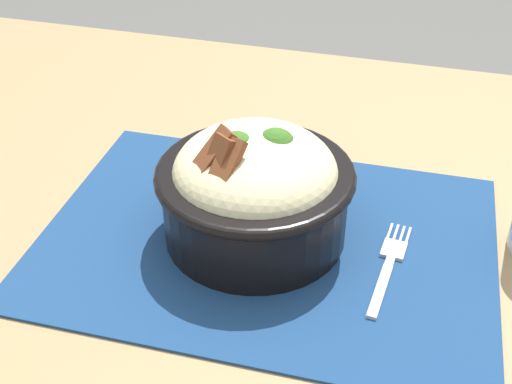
{
  "coord_description": "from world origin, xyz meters",
  "views": [
    {
      "loc": [
        0.14,
        -0.51,
        1.18
      ],
      "look_at": [
        0.0,
        -0.02,
        0.81
      ],
      "focal_mm": 47.07,
      "sensor_mm": 36.0,
      "label": 1
    }
  ],
  "objects": [
    {
      "name": "bowl",
      "position": [
        0.0,
        -0.02,
        0.82
      ],
      "size": [
        0.2,
        0.2,
        0.13
      ],
      "color": "black",
      "rests_on": "placemat"
    },
    {
      "name": "fork",
      "position": [
        0.13,
        -0.03,
        0.77
      ],
      "size": [
        0.03,
        0.13,
        0.0
      ],
      "color": "#B2B2B2",
      "rests_on": "placemat"
    },
    {
      "name": "placemat",
      "position": [
        0.01,
        -0.02,
        0.76
      ],
      "size": [
        0.44,
        0.32,
        0.0
      ],
      "primitive_type": "cube",
      "rotation": [
        0.0,
        0.0,
        0.02
      ],
      "color": "navy",
      "rests_on": "table"
    },
    {
      "name": "table",
      "position": [
        0.0,
        0.0,
        0.7
      ],
      "size": [
        1.34,
        0.84,
        0.76
      ],
      "color": "#99754C",
      "rests_on": "ground_plane"
    }
  ]
}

